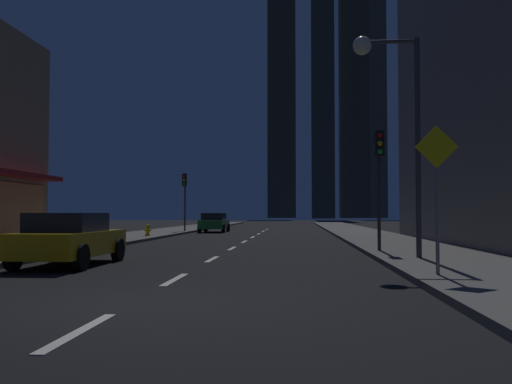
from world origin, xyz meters
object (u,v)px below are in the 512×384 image
(car_parked_far, at_px, (214,222))
(traffic_light_far_left, at_px, (185,189))
(fire_hydrant_far_left, at_px, (148,230))
(street_lamp_right, at_px, (389,91))
(traffic_light_near_right, at_px, (379,163))
(car_parked_near, at_px, (70,239))
(pedestrian_crossing_sign, at_px, (437,186))

(car_parked_far, bearing_deg, traffic_light_far_left, -136.28)
(fire_hydrant_far_left, relative_size, street_lamp_right, 0.10)
(traffic_light_near_right, height_order, street_lamp_right, street_lamp_right)
(car_parked_near, xyz_separation_m, traffic_light_far_left, (-1.90, 24.51, 2.45))
(traffic_light_far_left, bearing_deg, traffic_light_near_right, -61.11)
(street_lamp_right, bearing_deg, traffic_light_far_left, 115.51)
(street_lamp_right, relative_size, pedestrian_crossing_sign, 2.09)
(car_parked_far, distance_m, street_lamp_right, 26.56)
(car_parked_far, height_order, traffic_light_near_right, traffic_light_near_right)
(street_lamp_right, bearing_deg, car_parked_near, -169.22)
(car_parked_near, xyz_separation_m, pedestrian_crossing_sign, (9.20, -2.81, 1.28))
(car_parked_near, bearing_deg, pedestrian_crossing_sign, -16.96)
(fire_hydrant_far_left, bearing_deg, car_parked_far, 77.25)
(traffic_light_near_right, distance_m, street_lamp_right, 3.43)
(car_parked_near, distance_m, car_parked_far, 26.33)
(traffic_light_far_left, relative_size, pedestrian_crossing_sign, 1.33)
(traffic_light_far_left, bearing_deg, car_parked_near, -85.57)
(fire_hydrant_far_left, relative_size, pedestrian_crossing_sign, 0.21)
(traffic_light_far_left, height_order, street_lamp_right, street_lamp_right)
(traffic_light_near_right, xyz_separation_m, traffic_light_far_left, (-11.00, 19.93, 0.00))
(traffic_light_far_left, relative_size, street_lamp_right, 0.64)
(traffic_light_far_left, bearing_deg, car_parked_far, 43.72)
(car_parked_far, height_order, fire_hydrant_far_left, car_parked_far)
(car_parked_near, relative_size, fire_hydrant_far_left, 6.48)
(street_lamp_right, bearing_deg, traffic_light_near_right, 87.60)
(traffic_light_far_left, xyz_separation_m, pedestrian_crossing_sign, (11.10, -27.32, -1.18))
(car_parked_near, distance_m, traffic_light_near_right, 10.48)
(street_lamp_right, bearing_deg, pedestrian_crossing_sign, -87.21)
(traffic_light_far_left, bearing_deg, fire_hydrant_far_left, -92.74)
(traffic_light_far_left, distance_m, street_lamp_right, 25.34)
(pedestrian_crossing_sign, bearing_deg, street_lamp_right, 92.79)
(traffic_light_near_right, distance_m, traffic_light_far_left, 22.77)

